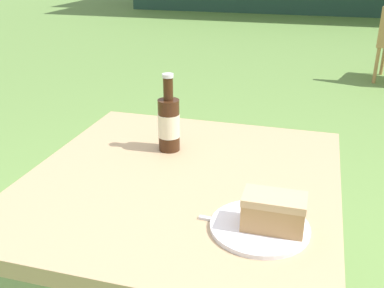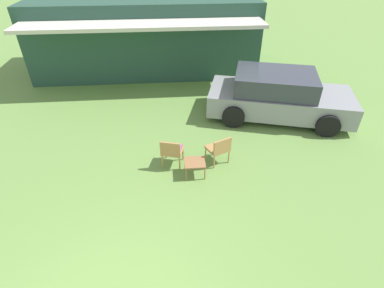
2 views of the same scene
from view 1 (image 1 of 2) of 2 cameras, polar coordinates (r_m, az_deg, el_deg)
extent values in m
cylinder|color=#B2844C|center=(5.46, 23.12, 9.99)|extent=(0.04, 0.04, 0.37)
cylinder|color=#B2844C|center=(5.08, 22.36, 9.20)|extent=(0.04, 0.04, 0.37)
cube|color=tan|center=(1.16, -1.35, -5.05)|extent=(0.79, 0.83, 0.04)
cylinder|color=tan|center=(1.77, -8.71, -8.59)|extent=(0.04, 0.04, 0.71)
cylinder|color=tan|center=(1.64, 15.00, -11.99)|extent=(0.04, 0.04, 0.71)
cylinder|color=white|center=(0.96, 8.59, -10.38)|extent=(0.21, 0.21, 0.01)
cube|color=tan|center=(0.94, 10.30, -8.85)|extent=(0.12, 0.07, 0.06)
cube|color=tan|center=(0.92, 10.46, -6.91)|extent=(0.13, 0.07, 0.02)
cylinder|color=#381E0F|center=(1.28, -2.95, 2.40)|extent=(0.06, 0.06, 0.15)
cylinder|color=#381E0F|center=(1.25, -3.05, 7.02)|extent=(0.03, 0.03, 0.06)
cylinder|color=silver|center=(1.24, -3.08, 8.67)|extent=(0.03, 0.03, 0.01)
cylinder|color=beige|center=(1.28, -2.95, 2.40)|extent=(0.06, 0.06, 0.07)
cube|color=silver|center=(0.97, 5.78, -10.09)|extent=(0.17, 0.02, 0.01)
camera|label=2|loc=(3.71, 167.47, 48.44)|focal=28.00mm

